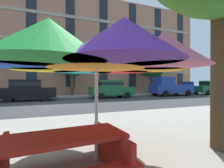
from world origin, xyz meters
TOP-DOWN VIEW (x-y plane):
  - ground_plane at (0.00, 0.00)m, footprint 120.00×120.00m
  - sidewalk_near_patio at (0.00, -9.00)m, footprint 56.00×9.00m
  - sidewalk_far at (0.00, 6.80)m, footprint 56.00×3.60m
  - apartment_building at (0.00, 14.99)m, footprint 42.85×12.08m
  - sedan_black at (-2.06, 3.70)m, footprint 4.40×1.98m
  - sedan_green at (5.44, 3.70)m, footprint 4.40×1.98m
  - pickup_blue at (12.75, 3.70)m, footprint 5.10×2.12m
  - sedan_green_midblock at (19.26, 3.70)m, footprint 4.40×1.98m
  - street_tree_middle at (2.20, 7.46)m, footprint 3.38×2.97m
  - street_tree_right at (12.41, 6.92)m, footprint 3.88×3.75m
  - patio_umbrella at (0.28, -9.00)m, footprint 3.75×3.75m
  - picnic_table at (-0.36, -9.42)m, footprint 1.91×1.65m

SIDE VIEW (x-z plane):
  - ground_plane at x=0.00m, z-range 0.00..0.00m
  - sidewalk_near_patio at x=0.00m, z-range 0.00..0.12m
  - sidewalk_far at x=0.00m, z-range 0.00..0.12m
  - picnic_table at x=-0.36m, z-range 0.10..0.87m
  - sedan_black at x=-2.06m, z-range 0.06..1.84m
  - sedan_green at x=5.44m, z-range 0.06..1.84m
  - sedan_green_midblock at x=19.26m, z-range 0.06..1.84m
  - pickup_blue at x=12.75m, z-range -0.07..2.13m
  - patio_umbrella at x=0.28m, z-range 0.86..3.25m
  - street_tree_middle at x=2.20m, z-range 1.14..6.69m
  - street_tree_right at x=12.41m, z-range 1.07..6.94m
  - apartment_building at x=0.00m, z-range 0.00..12.80m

